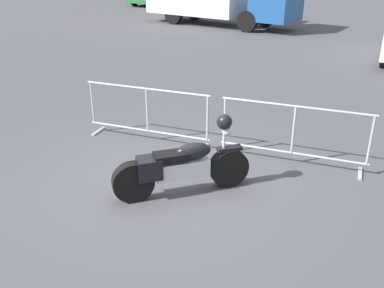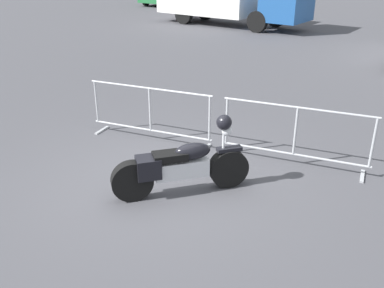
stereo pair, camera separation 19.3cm
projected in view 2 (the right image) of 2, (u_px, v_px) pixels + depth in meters
name	position (u px, v px, depth m)	size (l,w,h in m)	color
ground_plane	(164.00, 181.00, 6.91)	(120.00, 120.00, 0.00)	#424247
motorcycle	(182.00, 166.00, 6.40)	(1.77, 1.47, 1.20)	black
crowd_barrier_near	(150.00, 113.00, 8.20)	(2.54, 0.44, 1.07)	#9EA0A5
crowd_barrier_far	(295.00, 135.00, 7.22)	(2.54, 0.44, 1.07)	#9EA0A5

